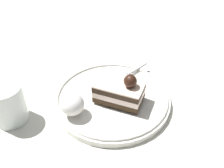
% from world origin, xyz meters
% --- Properties ---
extents(ground_plane, '(2.40, 2.40, 0.00)m').
position_xyz_m(ground_plane, '(0.00, 0.00, 0.00)').
color(ground_plane, silver).
extents(dessert_plate, '(0.25, 0.25, 0.02)m').
position_xyz_m(dessert_plate, '(-0.02, -0.01, 0.01)').
color(dessert_plate, white).
rests_on(dessert_plate, ground_plane).
extents(cake_slice, '(0.10, 0.06, 0.07)m').
position_xyz_m(cake_slice, '(-0.04, -0.01, 0.04)').
color(cake_slice, '#301E0F').
rests_on(cake_slice, dessert_plate).
extents(whipped_cream_dollop, '(0.05, 0.05, 0.04)m').
position_xyz_m(whipped_cream_dollop, '(0.03, 0.06, 0.04)').
color(whipped_cream_dollop, white).
rests_on(whipped_cream_dollop, dessert_plate).
extents(fork, '(0.06, 0.11, 0.00)m').
position_xyz_m(fork, '(-0.04, -0.10, 0.02)').
color(fork, silver).
rests_on(fork, dessert_plate).
extents(drink_glass_near, '(0.06, 0.06, 0.08)m').
position_xyz_m(drink_glass_near, '(0.15, 0.10, 0.03)').
color(drink_glass_near, white).
rests_on(drink_glass_near, ground_plane).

